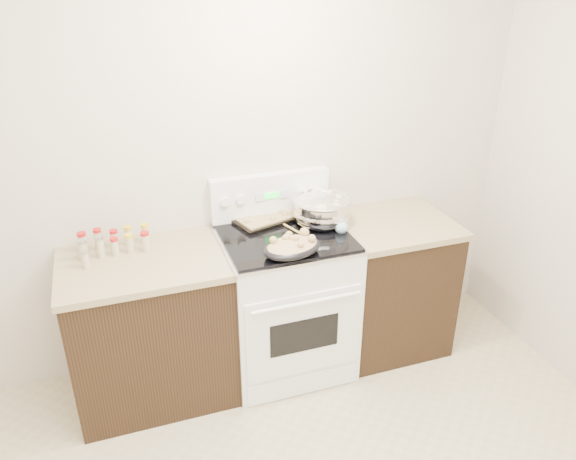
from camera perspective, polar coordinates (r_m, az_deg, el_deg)
name	(u,v)px	position (r m, az deg, el deg)	size (l,w,h in m)	color
room_shell	(326,226)	(1.69, 3.92, 0.36)	(4.10, 3.60, 2.75)	beige
counter_left	(152,328)	(3.45, -13.69, -9.64)	(0.93, 0.67, 0.92)	black
counter_right	(388,283)	(3.83, 10.12, -5.29)	(0.73, 0.67, 0.92)	black
kitchen_range	(285,299)	(3.55, -0.29, -7.03)	(0.78, 0.73, 1.22)	white
mixing_bowl	(322,211)	(3.44, 3.43, 1.95)	(0.39, 0.39, 0.21)	silver
roasting_pan	(292,246)	(3.09, 0.46, -1.68)	(0.39, 0.32, 0.11)	black
baking_sheet	(266,216)	(3.53, -2.29, 1.41)	(0.49, 0.41, 0.06)	black
wooden_spoon	(289,232)	(3.34, 0.10, -0.19)	(0.10, 0.24, 0.04)	tan
blue_ladle	(341,226)	(3.37, 5.46, 0.42)	(0.18, 0.25, 0.10)	#92C1DA
spice_jars	(112,243)	(3.31, -17.43, -1.25)	(0.40, 0.24, 0.13)	#BFB28C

